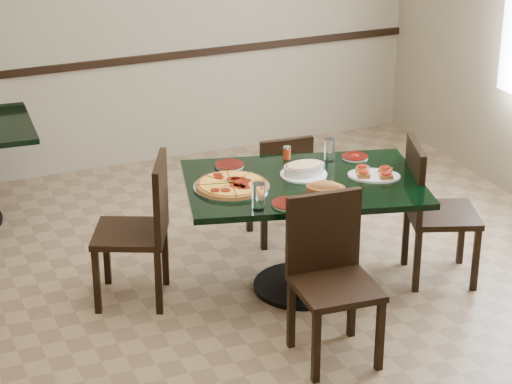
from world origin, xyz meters
name	(u,v)px	position (x,y,z in m)	size (l,w,h in m)	color
floor	(269,310)	(0.00, 0.00, 0.00)	(5.50, 5.50, 0.00)	olive
room_shell	(301,44)	(1.02, 1.73, 1.17)	(5.50, 5.50, 5.50)	white
main_table	(303,208)	(0.31, 0.19, 0.57)	(1.64, 1.27, 0.75)	black
chair_far	(281,183)	(0.48, 0.87, 0.44)	(0.40, 0.40, 0.80)	black
chair_near	(330,268)	(0.13, -0.55, 0.53)	(0.47, 0.47, 0.94)	black
chair_right	(430,204)	(1.13, 0.00, 0.53)	(0.56, 0.56, 0.94)	black
chair_left	(144,223)	(-0.65, 0.45, 0.53)	(0.58, 0.58, 0.94)	black
pepperoni_pizza	(232,185)	(-0.14, 0.26, 0.77)	(0.47, 0.47, 0.04)	silver
lasagna_casserole	(304,169)	(0.35, 0.27, 0.80)	(0.30, 0.30, 0.09)	silver
bread_basket	(326,189)	(0.33, -0.07, 0.79)	(0.29, 0.27, 0.10)	brown
bruschetta_platter	(374,173)	(0.75, 0.07, 0.77)	(0.40, 0.37, 0.05)	silver
side_plate_near	(289,204)	(0.07, -0.11, 0.76)	(0.20, 0.20, 0.02)	silver
side_plate_far_r	(355,157)	(0.79, 0.41, 0.76)	(0.18, 0.18, 0.03)	silver
side_plate_far_l	(230,165)	(-0.02, 0.60, 0.76)	(0.19, 0.19, 0.02)	silver
napkin_setting	(292,205)	(0.09, -0.13, 0.75)	(0.17, 0.17, 0.01)	white
water_glass_a	(330,150)	(0.61, 0.42, 0.83)	(0.07, 0.07, 0.15)	white
water_glass_b	(258,197)	(-0.12, -0.10, 0.83)	(0.08, 0.08, 0.16)	white
pepper_shaker	(287,152)	(0.38, 0.57, 0.79)	(0.05, 0.05, 0.08)	#D44416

